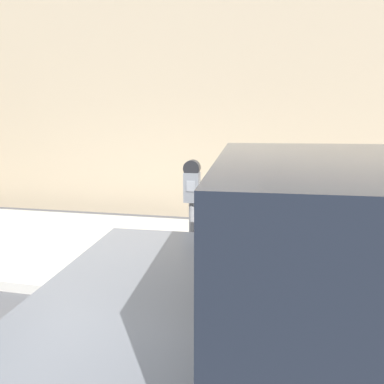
{
  "coord_description": "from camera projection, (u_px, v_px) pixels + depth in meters",
  "views": [
    {
      "loc": [
        1.14,
        -1.94,
        1.89
      ],
      "look_at": [
        0.56,
        1.15,
        1.21
      ],
      "focal_mm": 28.0,
      "sensor_mm": 36.0,
      "label": 1
    }
  ],
  "objects": [
    {
      "name": "ground_plane",
      "position": [
        100.0,
        362.0,
        2.46
      ],
      "size": [
        60.0,
        60.0,
        0.0
      ],
      "primitive_type": "plane",
      "color": "#515154"
    },
    {
      "name": "sidewalk",
      "position": [
        169.0,
        250.0,
        4.56
      ],
      "size": [
        24.0,
        2.8,
        0.13
      ],
      "color": "#BCB7AD",
      "rests_on": "ground_plane"
    },
    {
      "name": "building_facade",
      "position": [
        193.0,
        95.0,
        6.07
      ],
      "size": [
        24.0,
        0.3,
        5.09
      ],
      "color": "tan",
      "rests_on": "ground_plane"
    },
    {
      "name": "parking_meter",
      "position": [
        192.0,
        200.0,
        3.23
      ],
      "size": [
        0.17,
        0.16,
        1.43
      ],
      "color": "gray",
      "rests_on": "sidewalk"
    }
  ]
}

